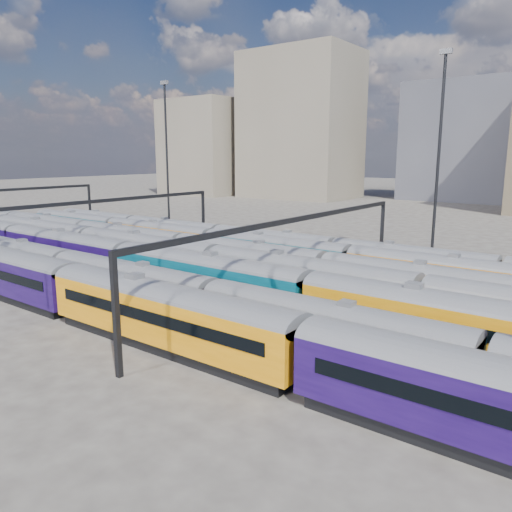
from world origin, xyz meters
The scene contains 12 objects.
ground centered at (0.00, 0.00, 0.00)m, with size 500.00×500.00×0.00m, color #403A36.
rake_0 centered at (20.35, -15.00, 2.94)m, with size 136.21×3.32×5.61m.
rake_1 centered at (-1.05, -10.00, 2.56)m, with size 138.91×2.90×4.88m.
rake_2 centered at (3.47, -5.00, 2.89)m, with size 156.29×3.26×5.51m.
rake_3 centered at (-10.53, 0.00, 2.79)m, with size 150.75×3.15×5.31m.
rake_4 centered at (-9.69, 5.00, 2.59)m, with size 120.07×2.93×4.93m.
rake_5 centered at (0.67, 10.00, 2.58)m, with size 99.84×2.93×4.92m.
rake_6 centered at (-3.20, 15.00, 2.39)m, with size 92.54×2.71×4.55m.
gantry_1 centered at (-20.00, 0.00, 6.79)m, with size 0.35×40.35×8.03m.
gantry_2 centered at (10.00, 0.00, 6.79)m, with size 0.35×40.35×8.03m.
mast_1 centered at (-30.00, 22.00, 13.97)m, with size 1.40×0.50×25.60m.
mast_3 centered at (15.00, 24.00, 13.97)m, with size 1.40×0.50×25.60m.
Camera 1 is at (34.18, -37.99, 13.55)m, focal length 35.00 mm.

